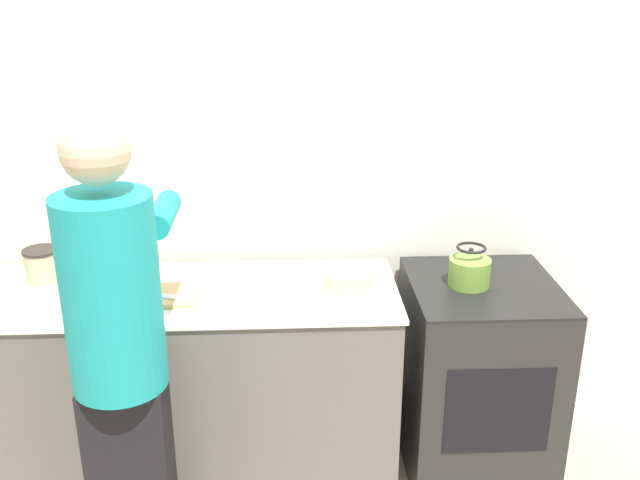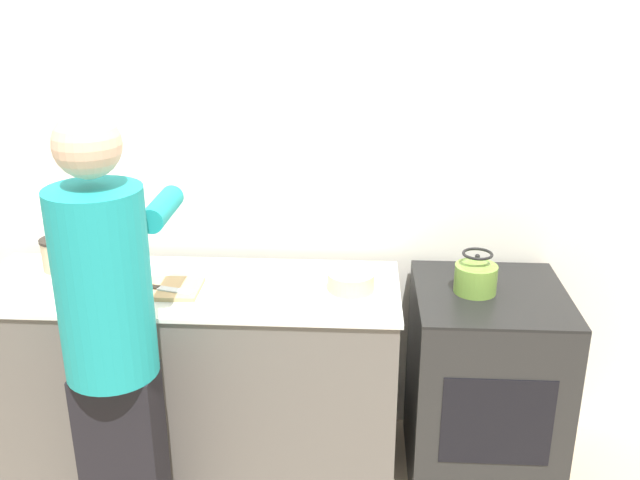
% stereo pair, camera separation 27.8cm
% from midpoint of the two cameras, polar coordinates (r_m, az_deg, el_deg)
% --- Properties ---
extents(wall_back, '(8.00, 0.05, 2.60)m').
position_cam_midpoint_polar(wall_back, '(3.22, -6.74, 5.52)').
color(wall_back, silver).
rests_on(wall_back, ground_plane).
extents(counter, '(1.78, 0.62, 0.91)m').
position_cam_midpoint_polar(counter, '(3.22, -12.93, -11.40)').
color(counter, '#5B5651').
rests_on(counter, ground_plane).
extents(oven, '(0.62, 0.65, 0.90)m').
position_cam_midpoint_polar(oven, '(3.27, 10.04, -10.74)').
color(oven, black).
rests_on(oven, ground_plane).
extents(person, '(0.36, 0.60, 1.74)m').
position_cam_midpoint_polar(person, '(2.56, -18.88, -8.08)').
color(person, black).
rests_on(person, ground_plane).
extents(cutting_board, '(0.38, 0.22, 0.02)m').
position_cam_midpoint_polar(cutting_board, '(2.98, -16.10, -4.37)').
color(cutting_board, tan).
rests_on(cutting_board, counter).
extents(knife, '(0.24, 0.09, 0.01)m').
position_cam_midpoint_polar(knife, '(2.95, -15.37, -4.38)').
color(knife, silver).
rests_on(knife, cutting_board).
extents(kettle, '(0.17, 0.17, 0.18)m').
position_cam_midpoint_polar(kettle, '(3.02, 9.33, -2.36)').
color(kettle, olive).
rests_on(kettle, oven).
extents(bowl_prep, '(0.19, 0.19, 0.07)m').
position_cam_midpoint_polar(bowl_prep, '(2.94, -0.40, -3.28)').
color(bowl_prep, '#C6B789').
rests_on(bowl_prep, counter).
extents(canister_jar, '(0.15, 0.15, 0.14)m').
position_cam_midpoint_polar(canister_jar, '(3.27, -23.63, -1.89)').
color(canister_jar, tan).
rests_on(canister_jar, counter).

